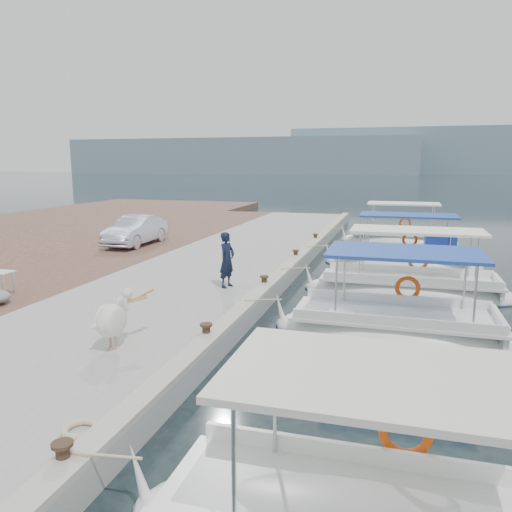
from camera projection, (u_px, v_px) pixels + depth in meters
The scene contains 15 objects.
ground at pixel (262, 315), 14.48m from camera, with size 400.00×400.00×0.00m, color black.
concrete_quay at pixel (223, 267), 19.97m from camera, with size 6.00×40.00×0.50m, color gray.
quay_curb at pixel (291, 263), 19.16m from camera, with size 0.44×40.00×0.12m, color #A5A093.
cobblestone_strip at pixel (113, 260), 21.33m from camera, with size 4.00×40.00×0.50m, color #51332A.
distant_hills at pixel (470, 155), 195.45m from camera, with size 330.00×60.00×18.00m.
fishing_caique_b at pixel (394, 332), 12.71m from camera, with size 6.22×2.55×2.83m.
fishing_caique_c at pixel (408, 292), 16.64m from camera, with size 7.02×2.11×2.83m.
fishing_caique_d at pixel (404, 262), 21.37m from camera, with size 6.62×2.28×2.83m.
fishing_caique_e at pixel (399, 241), 27.45m from camera, with size 6.30×2.28×2.83m.
mooring_bollards at pixel (264, 280), 15.87m from camera, with size 0.28×20.28×0.33m.
pelican at pixel (113, 319), 10.49m from camera, with size 0.93×1.54×1.22m.
fisherman at pixel (227, 260), 15.60m from camera, with size 0.64×0.42×1.75m, color black.
parked_car at pixel (136, 230), 23.82m from camera, with size 1.47×4.20×1.39m, color silver.
folding_table at pixel (3, 278), 14.62m from camera, with size 0.55×0.55×0.73m.
rope_coil at pixel (80, 429), 7.23m from camera, with size 0.54×0.54×0.10m, color #C6B284.
Camera 1 is at (3.66, -13.43, 4.35)m, focal length 35.00 mm.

